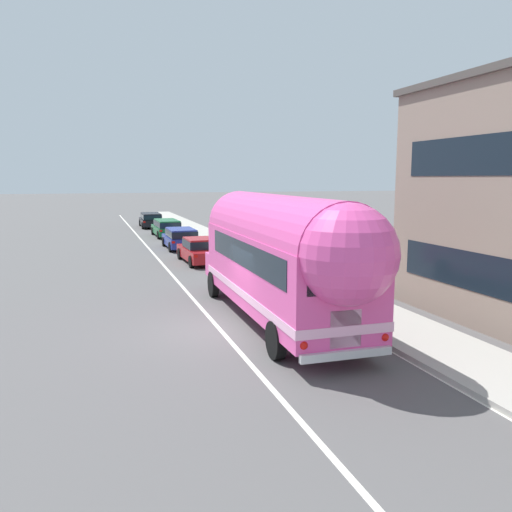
% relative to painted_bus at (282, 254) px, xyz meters
% --- Properties ---
extents(ground_plane, '(300.00, 300.00, 0.00)m').
position_rel_painted_bus_xyz_m(ground_plane, '(-1.95, 0.22, -2.30)').
color(ground_plane, '#565454').
extents(lane_markings, '(4.05, 80.00, 0.01)m').
position_rel_painted_bus_xyz_m(lane_markings, '(-0.14, 12.22, -2.30)').
color(lane_markings, silver).
rests_on(lane_markings, ground).
extents(sidewalk_slab, '(2.65, 90.00, 0.15)m').
position_rel_painted_bus_xyz_m(sidewalk_slab, '(3.30, 10.22, -2.23)').
color(sidewalk_slab, '#ADA89E').
rests_on(sidewalk_slab, ground).
extents(painted_bus, '(2.71, 11.98, 4.12)m').
position_rel_painted_bus_xyz_m(painted_bus, '(0.00, 0.00, 0.00)').
color(painted_bus, '#EA4C9E').
rests_on(painted_bus, ground).
extents(car_lead, '(2.01, 4.51, 1.37)m').
position_rel_painted_bus_xyz_m(car_lead, '(0.13, 13.01, -1.57)').
color(car_lead, '#A5191E').
rests_on(car_lead, ground).
extents(car_second, '(1.94, 4.36, 1.37)m').
position_rel_painted_bus_xyz_m(car_second, '(0.03, 18.87, -1.52)').
color(car_second, navy).
rests_on(car_second, ground).
extents(car_third, '(1.96, 4.75, 1.37)m').
position_rel_painted_bus_xyz_m(car_third, '(0.19, 26.30, -1.51)').
color(car_third, '#196633').
rests_on(car_third, ground).
extents(car_fourth, '(2.00, 4.77, 1.37)m').
position_rel_painted_bus_xyz_m(car_fourth, '(-0.10, 34.60, -1.50)').
color(car_fourth, black).
rests_on(car_fourth, ground).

